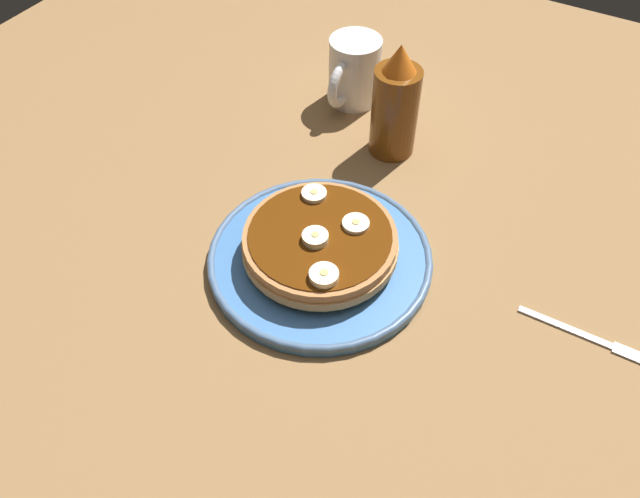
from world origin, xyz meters
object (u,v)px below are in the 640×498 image
object	(u,v)px
fork	(591,337)
pancake_stack	(319,244)
banana_slice_3	(314,194)
syrup_bottle	(395,106)
banana_slice_0	(315,238)
coffee_mug	(353,71)
banana_slice_2	(356,224)
banana_slice_1	(324,276)
plate	(320,258)

from	to	relation	value
fork	pancake_stack	bearing A→B (deg)	-80.15
banana_slice_3	syrup_bottle	xyz separation A→B (cm)	(-16.65, 1.74, 1.91)
banana_slice_0	fork	world-z (taller)	banana_slice_0
coffee_mug	fork	size ratio (longest dim) A/B	0.80
coffee_mug	banana_slice_0	bearing A→B (deg)	20.82
banana_slice_2	fork	bearing A→B (deg)	94.22
fork	banana_slice_2	bearing A→B (deg)	-85.78
syrup_bottle	banana_slice_1	bearing A→B (deg)	10.75
banana_slice_0	fork	bearing A→B (deg)	101.75
banana_slice_3	coffee_mug	xyz separation A→B (cm)	(-23.45, -7.58, -0.12)
banana_slice_2	coffee_mug	world-z (taller)	coffee_mug
banana_slice_1	banana_slice_3	bearing A→B (deg)	-144.91
coffee_mug	fork	xyz separation A→B (cm)	(23.26, 39.26, -4.45)
banana_slice_0	banana_slice_2	distance (cm)	4.75
plate	banana_slice_2	size ratio (longest dim) A/B	8.40
plate	syrup_bottle	distance (cm)	22.20
pancake_stack	fork	distance (cm)	28.90
banana_slice_1	coffee_mug	size ratio (longest dim) A/B	0.29
banana_slice_0	syrup_bottle	xyz separation A→B (cm)	(-22.32, -1.76, 1.76)
plate	pancake_stack	distance (cm)	2.14
banana_slice_1	coffee_mug	world-z (taller)	coffee_mug
banana_slice_2	pancake_stack	bearing A→B (deg)	-42.16
plate	banana_slice_3	bearing A→B (deg)	-143.53
banana_slice_3	fork	distance (cm)	32.01
fork	syrup_bottle	bearing A→B (deg)	-118.79
banana_slice_0	fork	xyz separation A→B (cm)	(-5.86, 28.19, -4.71)
pancake_stack	banana_slice_3	size ratio (longest dim) A/B	6.14
banana_slice_1	banana_slice_2	bearing A→B (deg)	-175.41
banana_slice_1	banana_slice_3	size ratio (longest dim) A/B	1.06
pancake_stack	coffee_mug	bearing A→B (deg)	-158.82
banana_slice_1	fork	size ratio (longest dim) A/B	0.23
plate	banana_slice_1	distance (cm)	7.18
coffee_mug	pancake_stack	bearing A→B (deg)	21.18
pancake_stack	coffee_mug	xyz separation A→B (cm)	(-28.18, -10.92, 1.74)
banana_slice_1	banana_slice_3	world-z (taller)	banana_slice_1
banana_slice_2	coffee_mug	bearing A→B (deg)	-151.48
banana_slice_0	pancake_stack	bearing A→B (deg)	-170.45
coffee_mug	syrup_bottle	xyz separation A→B (cm)	(6.80, 9.32, 2.03)
plate	coffee_mug	size ratio (longest dim) A/B	2.35
banana_slice_3	fork	size ratio (longest dim) A/B	0.22
syrup_bottle	plate	bearing A→B (deg)	4.61
plate	banana_slice_1	size ratio (longest dim) A/B	8.23
banana_slice_1	syrup_bottle	distance (cm)	26.74
banana_slice_0	banana_slice_3	world-z (taller)	banana_slice_0
banana_slice_3	plate	bearing A→B (deg)	36.47
plate	banana_slice_2	world-z (taller)	banana_slice_2
plate	banana_slice_3	xyz separation A→B (cm)	(-4.68, -3.46, 4.00)
plate	banana_slice_3	size ratio (longest dim) A/B	8.72
coffee_mug	banana_slice_2	bearing A→B (deg)	28.52
pancake_stack	fork	bearing A→B (deg)	99.85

